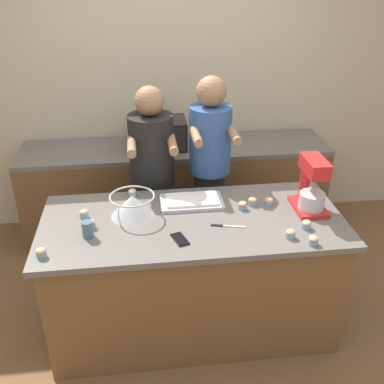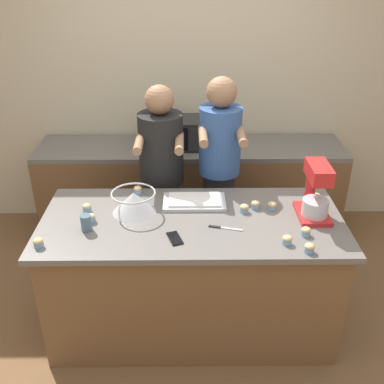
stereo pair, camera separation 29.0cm
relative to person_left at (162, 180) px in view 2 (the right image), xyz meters
name	(u,v)px [view 2 (the right image)]	position (x,y,z in m)	size (l,w,h in m)	color
ground_plane	(192,321)	(0.23, -0.68, -0.85)	(16.00, 16.00, 0.00)	brown
back_wall	(190,86)	(0.23, 0.96, 0.50)	(10.00, 0.06, 2.70)	beige
island_counter	(192,273)	(0.23, -0.68, -0.39)	(1.99, 0.89, 0.90)	brown
back_counter	(191,189)	(0.23, 0.61, -0.40)	(2.80, 0.60, 0.89)	brown
person_left	(162,180)	(0.00, 0.00, 0.00)	(0.36, 0.51, 1.61)	#232328
person_right	(219,175)	(0.45, 0.00, 0.04)	(0.34, 0.50, 1.67)	#232328
stand_mixer	(315,194)	(1.03, -0.65, 0.22)	(0.20, 0.30, 0.38)	red
mixing_bowl	(134,202)	(-0.16, -0.58, 0.13)	(0.30, 0.30, 0.15)	#BCBCC1
baking_tray	(194,201)	(0.25, -0.47, 0.07)	(0.43, 0.25, 0.04)	#BCBCC1
microwave_oven	(174,133)	(0.08, 0.61, 0.18)	(0.49, 0.34, 0.26)	black
cell_phone	(175,238)	(0.12, -0.91, 0.06)	(0.11, 0.16, 0.01)	black
drinking_glass	(86,223)	(-0.43, -0.81, 0.11)	(0.07, 0.07, 0.11)	slate
knife	(223,228)	(0.43, -0.79, 0.06)	(0.22, 0.07, 0.01)	#BCBCC1
cupcake_0	(38,243)	(-0.68, -0.99, 0.08)	(0.06, 0.06, 0.06)	#759EC6
cupcake_1	(91,218)	(-0.43, -0.70, 0.08)	(0.06, 0.06, 0.06)	#759EC6
cupcake_2	(272,206)	(0.78, -0.56, 0.08)	(0.06, 0.06, 0.06)	#759EC6
cupcake_3	(309,248)	(0.91, -1.06, 0.08)	(0.06, 0.06, 0.06)	#759EC6
cupcake_4	(87,208)	(-0.48, -0.57, 0.08)	(0.06, 0.06, 0.06)	#759EC6
cupcake_5	(316,197)	(1.11, -0.44, 0.08)	(0.06, 0.06, 0.06)	#759EC6
cupcake_6	(256,205)	(0.67, -0.54, 0.08)	(0.06, 0.06, 0.06)	#759EC6
cupcake_7	(287,240)	(0.80, -0.97, 0.08)	(0.06, 0.06, 0.06)	#759EC6
cupcake_8	(138,190)	(-0.16, -0.31, 0.08)	(0.06, 0.06, 0.06)	#759EC6
cupcake_9	(244,208)	(0.59, -0.59, 0.08)	(0.06, 0.06, 0.06)	#759EC6
cupcake_10	(306,231)	(0.93, -0.88, 0.08)	(0.06, 0.06, 0.06)	#759EC6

